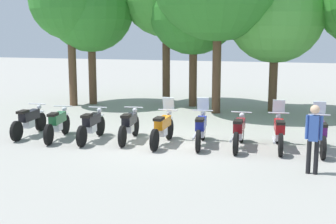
{
  "coord_description": "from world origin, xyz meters",
  "views": [
    {
      "loc": [
        3.92,
        -13.03,
        3.37
      ],
      "look_at": [
        0.0,
        0.5,
        0.9
      ],
      "focal_mm": 49.05,
      "sensor_mm": 36.0,
      "label": 1
    }
  ],
  "objects": [
    {
      "name": "tree_3",
      "position": [
        -0.78,
        7.29,
        4.37
      ],
      "size": [
        4.1,
        4.1,
        6.44
      ],
      "color": "brown",
      "rests_on": "ground_plane"
    },
    {
      "name": "tree_5",
      "position": [
        2.81,
        6.92,
        4.1
      ],
      "size": [
        4.1,
        4.1,
        6.17
      ],
      "color": "brown",
      "rests_on": "ground_plane"
    },
    {
      "name": "motorcycle_7",
      "position": [
        3.4,
        0.34,
        0.52
      ],
      "size": [
        0.62,
        2.19,
        1.37
      ],
      "rotation": [
        0.0,
        0.0,
        1.68
      ],
      "color": "black",
      "rests_on": "ground_plane"
    },
    {
      "name": "motorcycle_1",
      "position": [
        -3.42,
        -0.32,
        0.5
      ],
      "size": [
        0.65,
        2.17,
        0.99
      ],
      "rotation": [
        0.0,
        0.0,
        1.74
      ],
      "color": "black",
      "rests_on": "ground_plane"
    },
    {
      "name": "ground_plane",
      "position": [
        0.0,
        0.0,
        0.0
      ],
      "size": [
        80.0,
        80.0,
        0.0
      ],
      "primitive_type": "plane",
      "color": "#9E9B93"
    },
    {
      "name": "motorcycle_2",
      "position": [
        -2.28,
        -0.23,
        0.5
      ],
      "size": [
        0.62,
        2.19,
        0.99
      ],
      "rotation": [
        0.0,
        0.0,
        1.64
      ],
      "color": "black",
      "rests_on": "ground_plane"
    },
    {
      "name": "motorcycle_5",
      "position": [
        1.13,
        0.15,
        0.52
      ],
      "size": [
        0.62,
        2.19,
        1.37
      ],
      "rotation": [
        0.0,
        0.0,
        1.69
      ],
      "color": "black",
      "rests_on": "ground_plane"
    },
    {
      "name": "motorcycle_0",
      "position": [
        -4.55,
        -0.15,
        0.5
      ],
      "size": [
        0.62,
        2.19,
        0.99
      ],
      "rotation": [
        0.0,
        0.0,
        1.63
      ],
      "color": "black",
      "rests_on": "ground_plane"
    },
    {
      "name": "tree_1",
      "position": [
        -5.46,
        6.61,
        4.4
      ],
      "size": [
        3.97,
        3.97,
        6.41
      ],
      "color": "brown",
      "rests_on": "ground_plane"
    },
    {
      "name": "motorcycle_3",
      "position": [
        -1.14,
        0.1,
        0.5
      ],
      "size": [
        0.62,
        2.19,
        0.99
      ],
      "rotation": [
        0.0,
        0.0,
        1.67
      ],
      "color": "black",
      "rests_on": "ground_plane"
    },
    {
      "name": "motorcycle_4",
      "position": [
        -0.0,
        -0.07,
        0.52
      ],
      "size": [
        0.62,
        2.19,
        1.37
      ],
      "rotation": [
        0.0,
        0.0,
        1.57
      ],
      "color": "black",
      "rests_on": "ground_plane"
    },
    {
      "name": "motorcycle_8",
      "position": [
        4.54,
        0.34,
        0.52
      ],
      "size": [
        0.62,
        2.19,
        1.37
      ],
      "rotation": [
        0.0,
        0.0,
        1.64
      ],
      "color": "black",
      "rests_on": "ground_plane"
    },
    {
      "name": "person_0",
      "position": [
        4.29,
        -1.88,
        0.98
      ],
      "size": [
        0.41,
        0.25,
        1.68
      ],
      "rotation": [
        0.0,
        0.0,
        4.59
      ],
      "color": "black",
      "rests_on": "ground_plane"
    },
    {
      "name": "motorcycle_6",
      "position": [
        2.27,
        0.15,
        0.5
      ],
      "size": [
        0.62,
        2.19,
        0.99
      ],
      "rotation": [
        0.0,
        0.0,
        1.59
      ],
      "color": "black",
      "rests_on": "ground_plane"
    }
  ]
}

